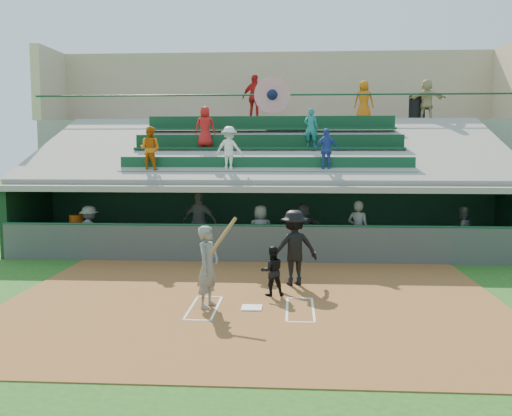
# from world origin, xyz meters

# --- Properties ---
(ground) EXTENTS (100.00, 100.00, 0.00)m
(ground) POSITION_xyz_m (0.00, 0.00, 0.00)
(ground) COLOR #205217
(ground) RESTS_ON ground
(dirt_slab) EXTENTS (11.00, 9.00, 0.02)m
(dirt_slab) POSITION_xyz_m (0.00, 0.50, 0.01)
(dirt_slab) COLOR brown
(dirt_slab) RESTS_ON ground
(home_plate) EXTENTS (0.43, 0.43, 0.03)m
(home_plate) POSITION_xyz_m (0.00, 0.00, 0.04)
(home_plate) COLOR white
(home_plate) RESTS_ON dirt_slab
(batters_box_chalk) EXTENTS (2.65, 1.85, 0.01)m
(batters_box_chalk) POSITION_xyz_m (0.00, 0.00, 0.02)
(batters_box_chalk) COLOR white
(batters_box_chalk) RESTS_ON dirt_slab
(dugout_floor) EXTENTS (16.00, 3.50, 0.04)m
(dugout_floor) POSITION_xyz_m (0.00, 6.75, 0.02)
(dugout_floor) COLOR gray
(dugout_floor) RESTS_ON ground
(concourse_slab) EXTENTS (20.00, 3.00, 4.60)m
(concourse_slab) POSITION_xyz_m (0.00, 13.50, 2.30)
(concourse_slab) COLOR gray
(concourse_slab) RESTS_ON ground
(grandstand) EXTENTS (20.40, 10.40, 7.80)m
(grandstand) POSITION_xyz_m (-0.01, 10.51, 2.26)
(grandstand) COLOR #454945
(grandstand) RESTS_ON ground
(batter_at_plate) EXTENTS (0.92, 0.79, 1.95)m
(batter_at_plate) POSITION_xyz_m (-0.93, 0.03, 0.91)
(batter_at_plate) COLOR #5B5E59
(batter_at_plate) RESTS_ON dirt_slab
(catcher) EXTENTS (0.64, 0.54, 1.15)m
(catcher) POSITION_xyz_m (0.39, 1.12, 0.59)
(catcher) COLOR black
(catcher) RESTS_ON dirt_slab
(home_umpire) EXTENTS (1.35, 1.01, 1.87)m
(home_umpire) POSITION_xyz_m (0.90, 2.19, 0.95)
(home_umpire) COLOR black
(home_umpire) RESTS_ON dirt_slab
(dugout_bench) EXTENTS (14.54, 5.43, 0.46)m
(dugout_bench) POSITION_xyz_m (0.16, 8.13, 0.27)
(dugout_bench) COLOR olive
(dugout_bench) RESTS_ON dugout_floor
(white_table) EXTENTS (1.03, 0.88, 0.77)m
(white_table) POSITION_xyz_m (-6.31, 6.32, 0.43)
(white_table) COLOR silver
(white_table) RESTS_ON dugout_floor
(water_cooler) EXTENTS (0.43, 0.43, 0.43)m
(water_cooler) POSITION_xyz_m (-6.24, 6.36, 1.03)
(water_cooler) COLOR #D5570C
(water_cooler) RESTS_ON white_table
(dugout_player_a) EXTENTS (1.16, 0.89, 1.58)m
(dugout_player_a) POSITION_xyz_m (-5.50, 5.55, 0.83)
(dugout_player_a) COLOR #60635E
(dugout_player_a) RESTS_ON dugout_floor
(dugout_player_b) EXTENTS (1.25, 0.77, 1.98)m
(dugout_player_b) POSITION_xyz_m (-2.14, 6.33, 1.03)
(dugout_player_b) COLOR #545652
(dugout_player_b) RESTS_ON dugout_floor
(dugout_player_c) EXTENTS (0.90, 0.69, 1.63)m
(dugout_player_c) POSITION_xyz_m (-0.12, 5.59, 0.86)
(dugout_player_c) COLOR #565954
(dugout_player_c) RESTS_ON dugout_floor
(dugout_player_d) EXTENTS (1.52, 1.06, 1.58)m
(dugout_player_d) POSITION_xyz_m (1.20, 6.82, 0.83)
(dugout_player_d) COLOR #575954
(dugout_player_d) RESTS_ON dugout_floor
(dugout_player_e) EXTENTS (0.77, 0.66, 1.79)m
(dugout_player_e) POSITION_xyz_m (2.86, 5.60, 0.94)
(dugout_player_e) COLOR #575A55
(dugout_player_e) RESTS_ON dugout_floor
(dugout_player_f) EXTENTS (0.91, 0.81, 1.57)m
(dugout_player_f) POSITION_xyz_m (6.14, 6.22, 0.82)
(dugout_player_f) COLOR #50524E
(dugout_player_f) RESTS_ON dugout_floor
(trash_bin) EXTENTS (0.67, 0.67, 1.00)m
(trash_bin) POSITION_xyz_m (6.04, 12.76, 5.10)
(trash_bin) COLOR black
(trash_bin) RESTS_ON concourse_slab
(concourse_staff_a) EXTENTS (1.25, 0.78, 1.98)m
(concourse_staff_a) POSITION_xyz_m (-0.78, 13.10, 5.59)
(concourse_staff_a) COLOR red
(concourse_staff_a) RESTS_ON concourse_slab
(concourse_staff_b) EXTENTS (0.87, 0.62, 1.67)m
(concourse_staff_b) POSITION_xyz_m (3.87, 13.01, 5.44)
(concourse_staff_b) COLOR #CC600C
(concourse_staff_b) RESTS_ON concourse_slab
(concourse_staff_c) EXTENTS (1.58, 0.92, 1.62)m
(concourse_staff_c) POSITION_xyz_m (6.32, 12.25, 5.41)
(concourse_staff_c) COLOR tan
(concourse_staff_c) RESTS_ON concourse_slab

